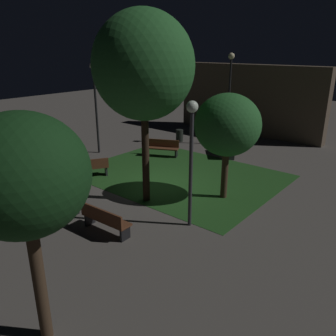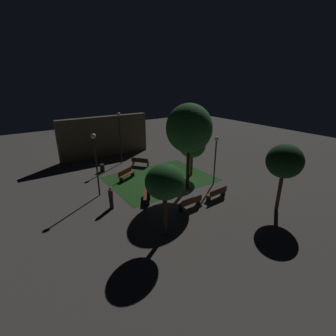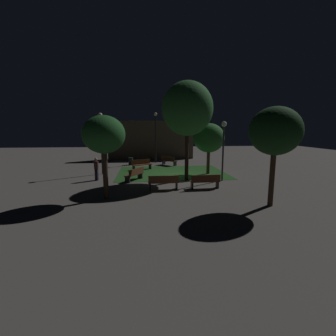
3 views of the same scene
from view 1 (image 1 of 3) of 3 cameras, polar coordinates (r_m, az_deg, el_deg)
name	(u,v)px [view 1 (image 1 of 3)]	position (r m, az deg, el deg)	size (l,w,h in m)	color
ground_plane	(162,184)	(14.75, -1.01, -2.67)	(60.00, 60.00, 0.00)	#56514C
grass_lawn	(179,175)	(15.80, 1.83, -1.11)	(8.78, 6.79, 0.01)	#23511E
bench_front_left	(58,197)	(12.91, -17.88, -4.70)	(1.81, 0.52, 0.88)	brown
bench_front_right	(104,219)	(11.02, -10.54, -8.36)	(1.82, 0.56, 0.88)	brown
bench_lawn_edge	(227,147)	(18.74, 9.87, 3.48)	(1.49, 1.71, 0.88)	#422314
bench_corner	(88,167)	(15.71, -13.17, 0.10)	(1.34, 1.79, 0.88)	brown
bench_by_lamp	(162,147)	(18.40, -1.01, 3.48)	(1.83, 1.22, 0.88)	brown
tree_left_canopy	(23,177)	(6.34, -22.95, -1.39)	(2.31, 2.31, 4.61)	#423021
tree_near_wall	(227,125)	(12.77, 9.88, 7.01)	(2.45, 2.45, 4.04)	#423021
tree_back_left	(144,67)	(12.07, -4.10, 16.50)	(3.50, 3.50, 6.81)	#2D2116
lamp_post_path_center	(191,143)	(10.46, 3.92, 4.24)	(0.36, 0.36, 4.10)	#333338
lamp_post_plaza_west	(230,85)	(20.40, 10.24, 13.43)	(0.36, 0.36, 5.26)	black
lamp_post_plaza_east	(95,93)	(18.84, -12.06, 12.06)	(0.36, 0.36, 4.83)	black
trash_bin	(180,136)	(21.33, 1.93, 5.43)	(0.44, 0.44, 0.74)	black
pedestrian	(60,147)	(17.95, -17.54, 3.36)	(0.32, 0.32, 1.61)	black
building_wall_backdrop	(248,100)	(23.62, 13.26, 10.99)	(10.10, 0.80, 4.52)	brown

